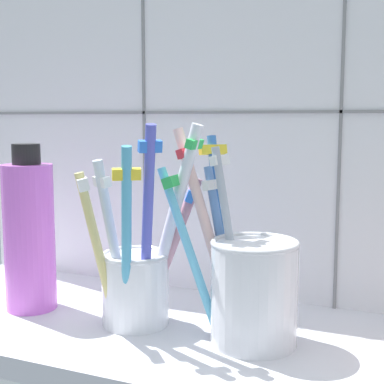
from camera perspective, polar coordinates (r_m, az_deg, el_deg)
counter_slab at (r=51.54cm, az=0.23°, el=-15.14°), size 64.00×22.00×2.00cm
tile_wall_back at (r=58.79cm, az=4.86°, el=9.11°), size 64.00×2.20×45.00cm
toothbrush_cup_left at (r=51.09cm, az=-5.70°, el=-8.35°), size 10.69×8.19×18.58cm
toothbrush_cup_right at (r=47.45cm, az=5.95°, el=-9.39°), size 11.96×8.29×18.16cm
soap_bottle at (r=57.04cm, az=-16.45°, el=-4.19°), size 4.97×4.97×16.49cm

